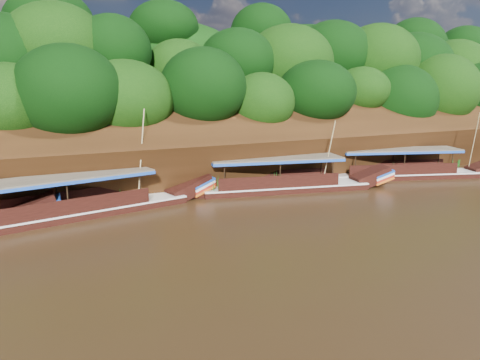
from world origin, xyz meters
name	(u,v)px	position (x,y,z in m)	size (l,w,h in m)	color
ground	(355,219)	(0.00, 0.00, 0.00)	(160.00, 160.00, 0.00)	black
riverbank	(207,144)	(-0.01, 22.73, 1.89)	(120.00, 30.06, 19.40)	black
boat_0	(416,171)	(12.82, 7.53, 0.56)	(15.23, 6.69, 6.02)	black
boat_1	(295,183)	(0.96, 7.95, 0.58)	(14.88, 5.18, 5.70)	black
boat_2	(91,205)	(-13.72, 7.98, 0.58)	(16.40, 5.19, 6.74)	black
reeds	(229,182)	(-3.75, 9.44, 0.84)	(48.76, 2.53, 2.03)	#185A16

